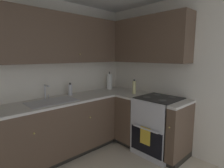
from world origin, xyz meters
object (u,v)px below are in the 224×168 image
(soap_bottle, at_px, (70,90))
(oil_bottle, at_px, (134,87))
(oven_range, at_px, (158,125))
(paper_towel_roll, at_px, (110,82))

(soap_bottle, xyz_separation_m, oil_bottle, (0.87, -0.66, 0.02))
(oven_range, distance_m, paper_towel_roll, 1.28)
(oil_bottle, bearing_deg, paper_towel_roll, 89.99)
(oven_range, height_order, oil_bottle, oil_bottle)
(oven_range, distance_m, soap_bottle, 1.55)
(oven_range, xyz_separation_m, paper_towel_roll, (-0.02, 1.13, 0.59))
(oven_range, xyz_separation_m, oil_bottle, (-0.02, 0.50, 0.56))
(soap_bottle, bearing_deg, paper_towel_roll, -1.31)
(oven_range, relative_size, paper_towel_roll, 2.95)
(paper_towel_roll, xyz_separation_m, oil_bottle, (-0.00, -0.64, -0.03))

